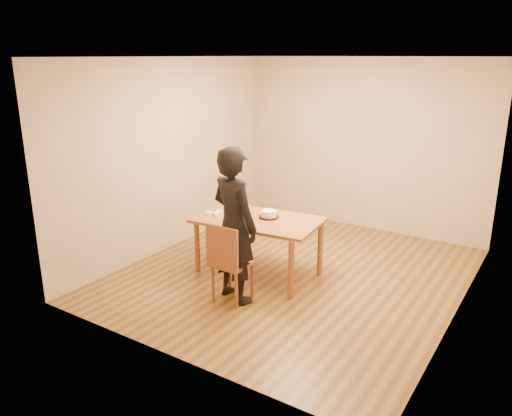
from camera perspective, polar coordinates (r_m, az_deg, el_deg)
The scene contains 16 objects.
room_shell at distance 6.41m, azimuth 6.04°, elevation 4.66°, with size 4.00×4.50×2.70m.
dining_table at distance 6.29m, azimuth 0.25°, elevation -1.37°, with size 1.54×0.92×0.04m, color brown.
dining_chair at distance 5.71m, azimuth -2.71°, elevation -6.37°, with size 0.38×0.38×0.04m, color brown.
cake_plate at distance 6.31m, azimuth 1.46°, elevation -1.03°, with size 0.26×0.26×0.02m, color red.
cake at distance 6.30m, azimuth 1.46°, elevation -0.67°, with size 0.20×0.20×0.06m, color white.
frosting_dome at distance 6.28m, azimuth 1.46°, elevation -0.28°, with size 0.20×0.20×0.03m, color white.
frosting_tub at distance 6.12m, azimuth -2.70°, elevation -1.32°, with size 0.09×0.09×0.08m, color white.
frosting_lid at distance 6.03m, azimuth -3.36°, elevation -1.99°, with size 0.09×0.09×0.01m, color #1C33B7.
frosting_dollop at distance 6.02m, azimuth -3.36°, elevation -1.88°, with size 0.04×0.04×0.02m, color white.
ramekin_green at distance 6.43m, azimuth -5.37°, elevation -0.62°, with size 0.09×0.09×0.04m, color white.
ramekin_yellow at distance 6.51m, azimuth -4.24°, elevation -0.43°, with size 0.07×0.07×0.04m, color white.
ramekin_multi at distance 6.42m, azimuth -4.61°, elevation -0.68°, with size 0.08×0.08×0.04m, color white.
candy_box_pink at distance 6.79m, azimuth -2.40°, elevation 0.28°, with size 0.12×0.06×0.02m, color #EE38A4.
candy_box_green at distance 6.79m, azimuth -2.41°, elevation 0.46°, with size 0.14×0.07×0.02m, color #1B971D.
spatula at distance 6.05m, azimuth -4.70°, elevation -1.96°, with size 0.15×0.01×0.01m, color black.
person at distance 5.58m, azimuth -2.50°, elevation -1.99°, with size 0.66×0.43×1.80m, color black.
Camera 1 is at (2.82, -5.25, 2.72)m, focal length 35.00 mm.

